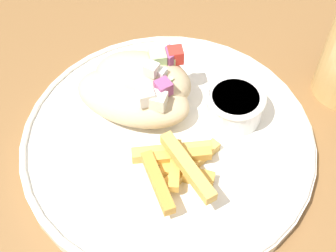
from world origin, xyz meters
TOP-DOWN VIEW (x-y plane):
  - table at (0.00, 0.00)m, footprint 1.37×1.37m
  - plate at (-0.01, -0.01)m, footprint 0.32×0.32m
  - pita_sandwich_near at (-0.06, -0.02)m, footprint 0.15×0.13m
  - pita_sandwich_far at (-0.07, 0.01)m, footprint 0.13×0.12m
  - fries_pile at (0.03, -0.03)m, footprint 0.10×0.10m
  - sauce_ramekin at (0.01, 0.06)m, footprint 0.07×0.07m

SIDE VIEW (x-z plane):
  - table at x=0.00m, z-range 0.29..1.00m
  - plate at x=-0.01m, z-range 0.71..0.73m
  - fries_pile at x=0.03m, z-range 0.72..0.75m
  - sauce_ramekin at x=0.01m, z-range 0.73..0.76m
  - pita_sandwich_near at x=-0.06m, z-range 0.72..0.78m
  - pita_sandwich_far at x=-0.07m, z-range 0.72..0.79m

